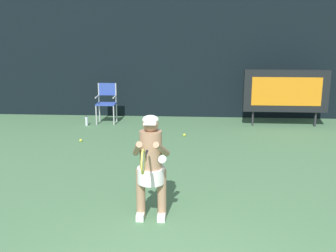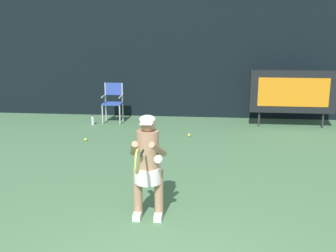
% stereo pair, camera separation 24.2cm
% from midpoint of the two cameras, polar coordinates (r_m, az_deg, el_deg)
% --- Properties ---
extents(backdrop_screen, '(18.00, 0.12, 3.66)m').
position_cam_midpoint_polar(backdrop_screen, '(12.13, 2.22, 9.70)').
color(backdrop_screen, black).
rests_on(backdrop_screen, ground).
extents(scoreboard, '(2.20, 0.21, 1.50)m').
position_cam_midpoint_polar(scoreboard, '(11.44, 15.13, 4.60)').
color(scoreboard, black).
rests_on(scoreboard, ground).
extents(umpire_chair, '(0.52, 0.44, 1.08)m').
position_cam_midpoint_polar(umpire_chair, '(11.65, -8.93, 3.44)').
color(umpire_chair, '#B7B7BC').
rests_on(umpire_chair, ground).
extents(water_bottle, '(0.07, 0.07, 0.27)m').
position_cam_midpoint_polar(water_bottle, '(11.50, -11.60, 0.66)').
color(water_bottle, silver).
rests_on(water_bottle, ground).
extents(tennis_player, '(0.53, 0.61, 1.50)m').
position_cam_midpoint_polar(tennis_player, '(5.85, -3.53, -5.04)').
color(tennis_player, white).
rests_on(tennis_player, ground).
extents(tennis_racket, '(0.03, 0.60, 0.31)m').
position_cam_midpoint_polar(tennis_racket, '(5.14, -4.73, -4.77)').
color(tennis_racket, black).
extents(tennis_ball_loose, '(0.07, 0.07, 0.07)m').
position_cam_midpoint_polar(tennis_ball_loose, '(10.00, -12.44, -1.92)').
color(tennis_ball_loose, '#CCDB3D').
rests_on(tennis_ball_loose, ground).
extents(tennis_ball_spare, '(0.07, 0.07, 0.07)m').
position_cam_midpoint_polar(tennis_ball_spare, '(10.24, 1.57, -1.22)').
color(tennis_ball_spare, '#CCDB3D').
rests_on(tennis_ball_spare, ground).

